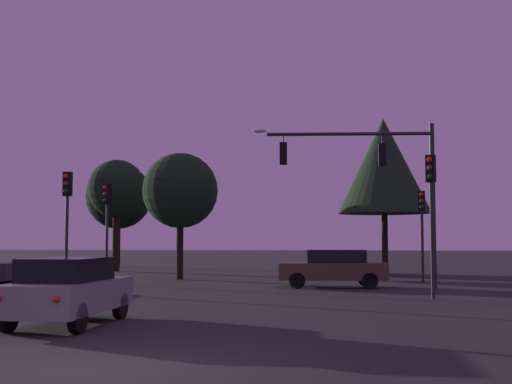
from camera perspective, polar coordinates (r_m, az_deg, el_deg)
The scene contains 12 objects.
ground_plane at distance 34.34m, azimuth 1.27°, elevation -7.36°, with size 168.00×168.00×0.00m, color #262326.
traffic_signal_mast_arm at distance 26.66m, azimuth 10.52°, elevation 1.76°, with size 7.23×0.75×6.56m.
traffic_light_corner_left at distance 30.73m, azimuth 14.19°, elevation -2.14°, with size 0.34×0.37×4.13m.
traffic_light_corner_right at distance 25.26m, azimuth -16.06°, elevation -1.24°, with size 0.30×0.35×4.44m.
traffic_light_median at distance 22.30m, azimuth 14.94°, elevation -0.43°, with size 0.37×0.39×4.72m.
traffic_light_far_side at distance 29.28m, azimuth -12.80°, elevation -1.77°, with size 0.37×0.39×4.36m.
car_nearside_lane at distance 15.66m, azimuth -15.97°, elevation -8.16°, with size 1.80×4.04×1.52m.
car_crossing_left at distance 26.96m, azimuth 6.69°, elevation -6.53°, with size 4.49×2.02×1.52m.
tree_left_far at distance 41.09m, azimuth -11.97°, elevation 0.24°, with size 3.53×3.53×6.81m.
tree_center_horizon at distance 34.96m, azimuth 11.02°, elevation 2.22°, with size 4.81×4.81×8.26m.
tree_right_cluster at distance 48.05m, azimuth -11.80°, elevation -0.37°, with size 4.68×4.68×7.36m.
tree_lot_edge at distance 32.31m, azimuth -6.57°, elevation 0.10°, with size 3.68×3.68×6.16m.
Camera 1 is at (3.25, -9.63, 1.94)m, focal length 46.16 mm.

